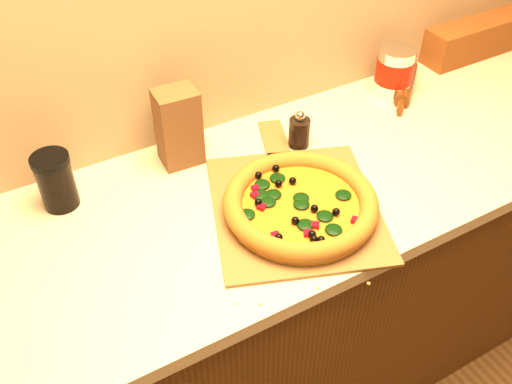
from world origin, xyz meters
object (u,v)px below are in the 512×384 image
coffee_canister (394,72)px  rolling_pin (406,83)px  pizza (301,204)px  dark_jar (56,181)px  pepper_grinder (299,132)px  pizza_peel (294,203)px

coffee_canister → rolling_pin: bearing=0.7°
pizza → coffee_canister: size_ratio=2.38×
rolling_pin → coffee_canister: (-0.06, -0.00, 0.06)m
rolling_pin → coffee_canister: size_ratio=1.67×
pizza → rolling_pin: bearing=27.7°
rolling_pin → dark_jar: size_ratio=1.80×
pizza → pepper_grinder: (0.15, 0.24, 0.01)m
pizza → dark_jar: dark_jar is taller
pepper_grinder → rolling_pin: size_ratio=0.42×
pizza → dark_jar: bearing=146.8°
pizza_peel → dark_jar: 0.58m
rolling_pin → coffee_canister: 0.09m
rolling_pin → dark_jar: 1.11m
pizza_peel → pizza: pizza is taller
coffee_canister → pizza_peel: bearing=-152.4°
rolling_pin → dark_jar: dark_jar is taller
pizza → coffee_canister: coffee_canister is taller
pizza_peel → coffee_canister: 0.62m
pizza → dark_jar: (-0.50, 0.33, 0.04)m
pizza → rolling_pin: 0.69m
pepper_grinder → rolling_pin: bearing=10.1°
pizza_peel → coffee_canister: size_ratio=4.07×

